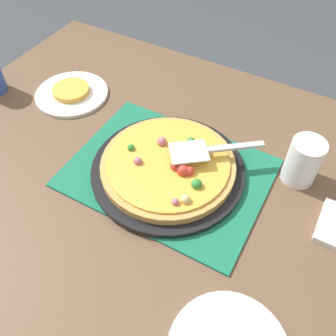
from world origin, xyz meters
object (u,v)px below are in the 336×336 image
(plate_far_right, at_px, (72,94))
(cup_far, at_px, (303,161))
(pizza, at_px, (168,165))
(served_slice_right, at_px, (71,90))
(pizza_pan, at_px, (168,170))
(pizza_server, at_px, (208,150))

(plate_far_right, relative_size, cup_far, 1.83)
(pizza, xyz_separation_m, served_slice_right, (-0.41, 0.13, -0.02))
(pizza_pan, distance_m, plate_far_right, 0.43)
(pizza, height_order, plate_far_right, pizza)
(plate_far_right, height_order, cup_far, cup_far)
(plate_far_right, xyz_separation_m, pizza_server, (0.49, -0.07, 0.07))
(pizza, bearing_deg, plate_far_right, 162.37)
(plate_far_right, distance_m, pizza_server, 0.50)
(pizza_pan, distance_m, cup_far, 0.32)
(served_slice_right, bearing_deg, pizza, -17.63)
(pizza_pan, xyz_separation_m, plate_far_right, (-0.41, 0.13, -0.01))
(pizza_pan, height_order, pizza, pizza)
(plate_far_right, bearing_deg, pizza, -17.63)
(pizza, bearing_deg, pizza_server, 38.18)
(pizza_pan, xyz_separation_m, pizza, (0.00, -0.00, 0.02))
(pizza, bearing_deg, pizza_pan, 163.53)
(served_slice_right, height_order, pizza_server, pizza_server)
(served_slice_right, bearing_deg, plate_far_right, 180.00)
(served_slice_right, distance_m, cup_far, 0.70)
(pizza, height_order, pizza_server, pizza_server)
(served_slice_right, distance_m, pizza_server, 0.49)
(plate_far_right, distance_m, cup_far, 0.70)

